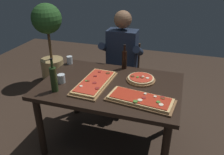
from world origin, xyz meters
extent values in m
plane|color=#38281E|center=(0.00, 0.00, 0.00)|extent=(6.40, 6.40, 0.00)
cube|color=black|center=(0.00, 0.00, 0.72)|extent=(1.40, 0.96, 0.04)
cylinder|color=black|center=(-0.62, -0.40, 0.35)|extent=(0.07, 0.07, 0.70)
cylinder|color=black|center=(0.62, -0.40, 0.35)|extent=(0.07, 0.07, 0.70)
cylinder|color=black|center=(-0.62, 0.40, 0.35)|extent=(0.07, 0.07, 0.70)
cylinder|color=black|center=(0.62, 0.40, 0.35)|extent=(0.07, 0.07, 0.70)
cube|color=brown|center=(0.35, -0.23, 0.75)|extent=(0.63, 0.33, 0.02)
cube|color=#DBB270|center=(0.35, -0.23, 0.77)|extent=(0.58, 0.30, 0.02)
cube|color=#B72D19|center=(0.35, -0.23, 0.78)|extent=(0.54, 0.27, 0.01)
cylinder|color=beige|center=(0.54, -0.30, 0.79)|extent=(0.04, 0.04, 0.01)
cylinder|color=beige|center=(0.36, -0.28, 0.79)|extent=(0.04, 0.04, 0.01)
cylinder|color=#4C7F2D|center=(0.51, -0.27, 0.79)|extent=(0.04, 0.04, 0.01)
cylinder|color=maroon|center=(0.38, -0.23, 0.78)|extent=(0.04, 0.04, 0.00)
cylinder|color=beige|center=(0.47, -0.19, 0.79)|extent=(0.03, 0.03, 0.01)
cylinder|color=maroon|center=(0.53, -0.17, 0.78)|extent=(0.03, 0.03, 0.01)
cylinder|color=beige|center=(0.38, -0.17, 0.79)|extent=(0.03, 0.03, 0.01)
cylinder|color=#4C7F2D|center=(0.32, -0.31, 0.79)|extent=(0.04, 0.04, 0.01)
cylinder|color=brown|center=(0.54, -0.19, 0.78)|extent=(0.04, 0.04, 0.00)
cube|color=olive|center=(-0.15, -0.06, 0.75)|extent=(0.31, 0.62, 0.02)
cube|color=tan|center=(-0.15, -0.06, 0.77)|extent=(0.28, 0.58, 0.02)
cube|color=red|center=(-0.15, -0.06, 0.78)|extent=(0.25, 0.53, 0.01)
cylinder|color=maroon|center=(-0.13, -0.10, 0.78)|extent=(0.04, 0.04, 0.00)
cylinder|color=brown|center=(-0.21, -0.08, 0.79)|extent=(0.03, 0.03, 0.01)
cylinder|color=maroon|center=(-0.18, 0.04, 0.79)|extent=(0.04, 0.04, 0.01)
cylinder|color=brown|center=(-0.08, 0.15, 0.79)|extent=(0.04, 0.04, 0.01)
cylinder|color=maroon|center=(-0.07, -0.20, 0.79)|extent=(0.04, 0.04, 0.01)
cylinder|color=beige|center=(-0.23, -0.21, 0.79)|extent=(0.03, 0.03, 0.01)
cylinder|color=maroon|center=(-0.17, 0.15, 0.79)|extent=(0.04, 0.04, 0.01)
cylinder|color=#4C7F2D|center=(-0.22, -0.08, 0.78)|extent=(0.03, 0.03, 0.01)
cylinder|color=brown|center=(0.28, 0.17, 0.75)|extent=(0.30, 0.30, 0.02)
cylinder|color=#E5C184|center=(0.28, 0.17, 0.77)|extent=(0.27, 0.27, 0.02)
cylinder|color=red|center=(0.28, 0.17, 0.78)|extent=(0.24, 0.24, 0.01)
cylinder|color=maroon|center=(0.27, 0.17, 0.78)|extent=(0.03, 0.03, 0.01)
cylinder|color=beige|center=(0.30, 0.18, 0.78)|extent=(0.02, 0.02, 0.00)
cylinder|color=brown|center=(0.29, 0.16, 0.78)|extent=(0.03, 0.03, 0.01)
cylinder|color=brown|center=(0.19, 0.15, 0.79)|extent=(0.04, 0.04, 0.01)
cylinder|color=beige|center=(0.35, 0.16, 0.78)|extent=(0.03, 0.03, 0.01)
cylinder|color=#4C7F2D|center=(0.25, 0.15, 0.79)|extent=(0.03, 0.03, 0.01)
cylinder|color=#233819|center=(-0.46, -0.29, 0.86)|extent=(0.07, 0.07, 0.24)
cylinder|color=#233819|center=(-0.46, -0.29, 1.02)|extent=(0.02, 0.02, 0.08)
cylinder|color=black|center=(-0.46, -0.29, 1.07)|extent=(0.03, 0.03, 0.01)
cylinder|color=black|center=(0.03, 0.42, 0.84)|extent=(0.06, 0.06, 0.21)
cylinder|color=black|center=(0.03, 0.42, 0.98)|extent=(0.03, 0.03, 0.07)
cylinder|color=black|center=(0.03, 0.42, 1.02)|extent=(0.03, 0.03, 0.01)
cylinder|color=silver|center=(-0.63, 0.35, 0.79)|extent=(0.07, 0.07, 0.09)
cylinder|color=silver|center=(-0.49, -0.12, 0.78)|extent=(0.08, 0.08, 0.09)
cylinder|color=silver|center=(-0.49, -0.12, 0.76)|extent=(0.06, 0.06, 0.04)
cube|color=#3D2B1E|center=(-0.09, 0.78, 0.43)|extent=(0.44, 0.44, 0.04)
cube|color=#3D2B1E|center=(-0.09, 0.98, 0.66)|extent=(0.40, 0.04, 0.42)
cylinder|color=#3D2B1E|center=(-0.28, 0.59, 0.21)|extent=(0.04, 0.04, 0.41)
cylinder|color=#3D2B1E|center=(0.10, 0.59, 0.21)|extent=(0.04, 0.04, 0.41)
cylinder|color=#3D2B1E|center=(-0.28, 0.97, 0.21)|extent=(0.04, 0.04, 0.41)
cylinder|color=#3D2B1E|center=(0.10, 0.97, 0.21)|extent=(0.04, 0.04, 0.41)
cylinder|color=#23232D|center=(-0.19, 0.60, 0.23)|extent=(0.11, 0.11, 0.45)
cylinder|color=#23232D|center=(0.01, 0.60, 0.23)|extent=(0.11, 0.11, 0.45)
cube|color=#23232D|center=(-0.09, 0.68, 0.51)|extent=(0.34, 0.40, 0.12)
cube|color=#1E283D|center=(-0.09, 0.78, 0.83)|extent=(0.38, 0.22, 0.52)
sphere|color=brown|center=(-0.09, 0.78, 1.22)|extent=(0.22, 0.22, 0.22)
cylinder|color=#1E283D|center=(-0.31, 0.73, 0.86)|extent=(0.09, 0.31, 0.21)
cylinder|color=#1E283D|center=(0.13, 0.73, 0.86)|extent=(0.09, 0.31, 0.21)
cylinder|color=tan|center=(-1.43, 1.18, 0.19)|extent=(0.38, 0.38, 0.38)
cylinder|color=brown|center=(-1.43, 1.18, 0.63)|extent=(0.04, 0.04, 0.49)
sphere|color=#285623|center=(-1.43, 1.18, 1.06)|extent=(0.47, 0.47, 0.47)
camera|label=1|loc=(0.63, -1.95, 1.83)|focal=36.78mm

